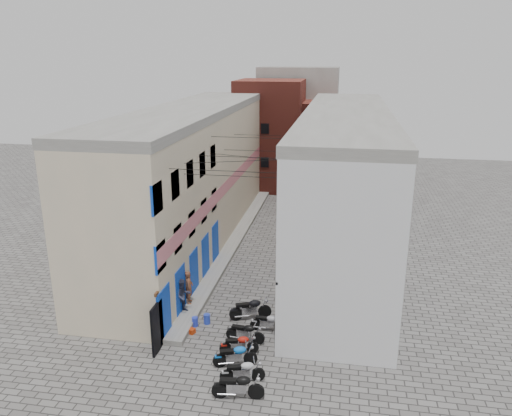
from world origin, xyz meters
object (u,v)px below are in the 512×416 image
Objects in this scene: motorcycle_g at (250,308)px; water_jug_far at (207,319)px; water_jug_near at (195,322)px; motorcycle_d at (239,344)px; person_b at (183,296)px; motorcycle_f at (268,322)px; motorcycle_c at (235,354)px; motorcycle_e at (245,331)px; red_crate at (191,331)px; motorcycle_b at (242,370)px; motorcycle_a at (238,385)px; person_a at (189,287)px.

water_jug_far is (-1.95, -0.80, -0.36)m from motorcycle_g.
motorcycle_g is 4.58× the size of water_jug_near.
motorcycle_d is 0.99× the size of person_b.
motorcycle_c is at bearing -15.03° from motorcycle_f.
water_jug_far is at bearing -152.39° from motorcycle_d.
water_jug_near is 0.59m from water_jug_far.
motorcycle_g reaches higher than motorcycle_f.
water_jug_far is at bearing -65.32° from person_b.
motorcycle_d is 0.95× the size of motorcycle_e.
motorcycle_d is 4.60× the size of red_crate.
motorcycle_b reaches higher than motorcycle_f.
motorcycle_a is 0.99m from motorcycle_b.
motorcycle_g reaches higher than motorcycle_a.
motorcycle_c is at bearing -91.96° from person_b.
red_crate is at bearing -117.41° from water_jug_far.
motorcycle_a is 1.18× the size of motorcycle_f.
motorcycle_e is 4.33m from person_a.
person_a is at bearing -155.84° from motorcycle_a.
motorcycle_d is 0.96m from motorcycle_e.
motorcycle_b is at bearing 15.61° from motorcycle_e.
red_crate is at bearing -150.81° from motorcycle_b.
motorcycle_a is 1.07× the size of motorcycle_c.
motorcycle_b is (-0.03, 0.99, -0.06)m from motorcycle_a.
motorcycle_a reaches higher than motorcycle_c.
motorcycle_e is 1.06× the size of motorcycle_f.
motorcycle_b is at bearing -45.07° from red_crate.
red_crate is at bearing -89.34° from motorcycle_e.
water_jug_far is (-2.10, 1.21, -0.28)m from motorcycle_e.
motorcycle_b is 5.93m from person_b.
motorcycle_b is 3.89m from motorcycle_f.
motorcycle_a is 5.61m from water_jug_near.
motorcycle_c reaches higher than motorcycle_f.
water_jug_far is (-2.56, 4.01, -0.28)m from motorcycle_b.
motorcycle_f is 2.97m from water_jug_far.
motorcycle_d is 0.82× the size of motorcycle_g.
red_crate is at bearing -106.17° from person_b.
motorcycle_g is 5.61× the size of red_crate.
motorcycle_g is at bearing -169.35° from motorcycle_e.
person_b reaches higher than motorcycle_e.
motorcycle_g is (-0.15, 2.01, 0.08)m from motorcycle_e.
person_b is at bearing -143.85° from motorcycle_d.
water_jug_near is 0.64m from red_crate.
motorcycle_e is 1.04× the size of person_a.
motorcycle_e is 2.64m from red_crate.
motorcycle_a reaches higher than water_jug_near.
motorcycle_b is at bearing -57.51° from water_jug_far.
water_jug_near is 0.94× the size of water_jug_far.
motorcycle_a is 5.64m from water_jug_far.
person_b reaches higher than motorcycle_d.
motorcycle_g is 3.34m from person_a.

